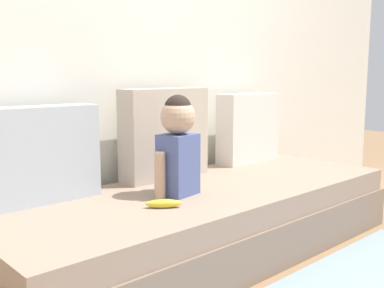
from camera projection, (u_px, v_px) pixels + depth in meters
The scene contains 8 objects.
ground_plane at pixel (205, 253), 2.53m from camera, with size 12.00×12.00×0.00m, color #93704C.
back_wall at pixel (140, 49), 2.77m from camera, with size 5.61×0.10×2.26m, color silver.
couch at pixel (205, 221), 2.50m from camera, with size 2.41×0.88×0.37m.
throw_pillow_left at pixel (43, 154), 2.19m from camera, with size 0.52×0.16×0.46m, color #B2BCC6.
throw_pillow_center at pixel (165, 134), 2.68m from camera, with size 0.55×0.16×0.53m, color #C1B29E.
throw_pillow_right at pixel (248, 128), 3.19m from camera, with size 0.48×0.16×0.48m, color silver.
toddler at pixel (178, 142), 2.30m from camera, with size 0.29×0.18×0.51m.
banana at pixel (164, 204), 2.10m from camera, with size 0.17×0.04×0.04m, color yellow.
Camera 1 is at (-1.69, -1.72, 0.98)m, focal length 42.95 mm.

